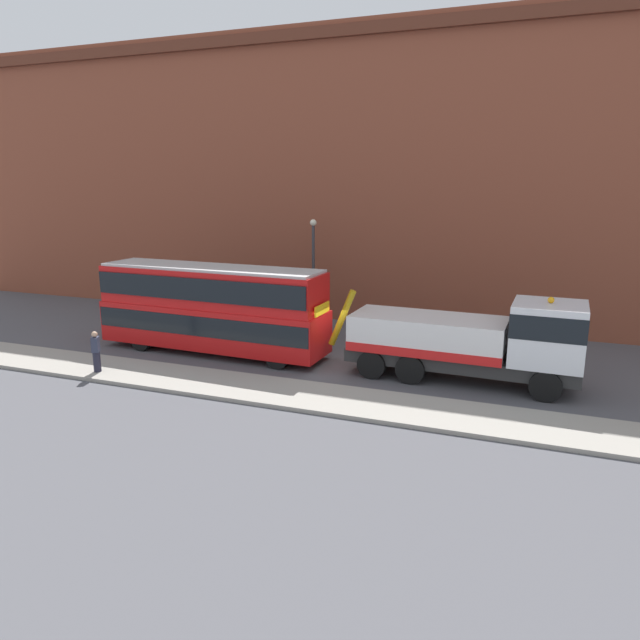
% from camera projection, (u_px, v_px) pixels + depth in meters
% --- Properties ---
extents(ground_plane, '(120.00, 120.00, 0.00)m').
position_uv_depth(ground_plane, '(339.00, 365.00, 25.44)').
color(ground_plane, '#4C4C51').
extents(near_kerb, '(60.00, 2.80, 0.15)m').
position_uv_depth(near_kerb, '(303.00, 395.00, 21.60)').
color(near_kerb, gray).
rests_on(near_kerb, ground_plane).
extents(building_facade, '(60.00, 1.50, 16.00)m').
position_uv_depth(building_facade, '(392.00, 176.00, 31.47)').
color(building_facade, brown).
rests_on(building_facade, ground_plane).
extents(recovery_tow_truck, '(10.19, 2.98, 3.67)m').
position_uv_depth(recovery_tow_truck, '(473.00, 339.00, 22.87)').
color(recovery_tow_truck, '#2D2D2D').
rests_on(recovery_tow_truck, ground_plane).
extents(double_decker_bus, '(11.12, 2.97, 4.06)m').
position_uv_depth(double_decker_bus, '(212.00, 306.00, 26.81)').
color(double_decker_bus, red).
rests_on(double_decker_bus, ground_plane).
extents(pedestrian_onlooker, '(0.41, 0.47, 1.71)m').
position_uv_depth(pedestrian_onlooker, '(96.00, 352.00, 23.88)').
color(pedestrian_onlooker, '#232333').
rests_on(pedestrian_onlooker, near_kerb).
extents(street_lamp, '(0.36, 0.36, 5.83)m').
position_uv_depth(street_lamp, '(313.00, 263.00, 31.82)').
color(street_lamp, '#38383D').
rests_on(street_lamp, ground_plane).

